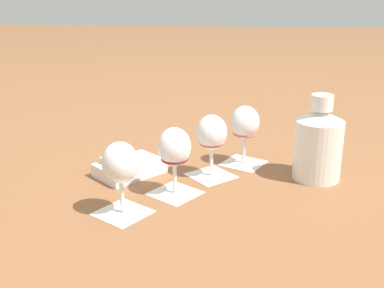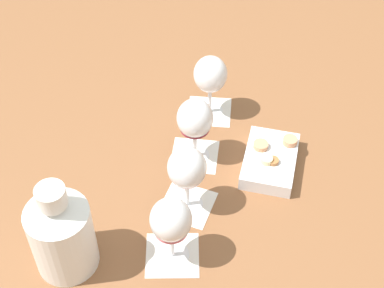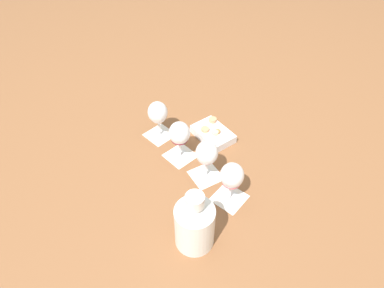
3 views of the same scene
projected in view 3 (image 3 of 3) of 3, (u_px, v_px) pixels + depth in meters
ground_plane at (193, 165)px, 1.27m from camera, size 8.00×8.00×0.00m
tasting_card_0 at (229, 198)px, 1.15m from camera, size 0.14×0.14×0.00m
tasting_card_1 at (206, 175)px, 1.23m from camera, size 0.14×0.14×0.00m
tasting_card_2 at (180, 156)px, 1.30m from camera, size 0.14×0.14×0.00m
tasting_card_3 at (160, 135)px, 1.38m from camera, size 0.14×0.14×0.00m
wine_glass_0 at (232, 177)px, 1.08m from camera, size 0.08×0.08×0.16m
wine_glass_1 at (207, 155)px, 1.15m from camera, size 0.08×0.08×0.16m
wine_glass_2 at (180, 135)px, 1.22m from camera, size 0.08×0.08×0.16m
wine_glass_3 at (158, 114)px, 1.31m from camera, size 0.08×0.08×0.16m
ceramic_vase at (195, 223)px, 0.98m from camera, size 0.12×0.12×0.21m
snack_dish at (213, 134)px, 1.36m from camera, size 0.19×0.19×0.05m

